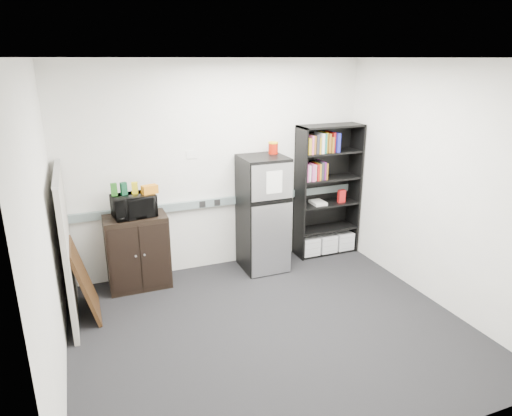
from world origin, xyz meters
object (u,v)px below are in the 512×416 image
Objects in this scene: cubicle_partition at (67,246)px; cabinet at (138,251)px; bookshelf at (327,192)px; microwave at (134,206)px; refrigerator at (263,214)px.

cubicle_partition reaches higher than cabinet.
bookshelf is at bearing 8.06° from cubicle_partition.
cubicle_partition is 3.37× the size of microwave.
refrigerator reaches higher than microwave.
cubicle_partition is at bearing -171.94° from bookshelf.
cabinet is at bearing 81.73° from microwave.
refrigerator is at bearing -172.07° from bookshelf.
microwave is 0.32× the size of refrigerator.
bookshelf is at bearing -6.54° from microwave.
cabinet is at bearing 177.14° from refrigerator.
bookshelf reaches higher than refrigerator.
refrigerator is at bearing 8.11° from cubicle_partition.
cabinet is 1.66m from refrigerator.
bookshelf is at bearing 7.88° from refrigerator.
bookshelf is 1.14× the size of cubicle_partition.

